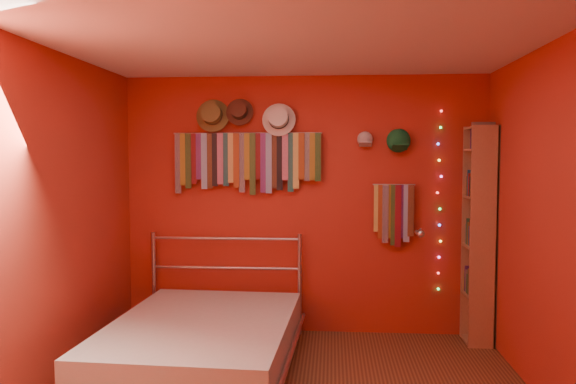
% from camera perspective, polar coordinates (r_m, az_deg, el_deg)
% --- Properties ---
extents(back_wall, '(3.50, 0.02, 2.50)m').
position_cam_1_polar(back_wall, '(5.47, 1.63, -1.33)').
color(back_wall, maroon).
rests_on(back_wall, ground).
extents(right_wall, '(0.02, 3.50, 2.50)m').
position_cam_1_polar(right_wall, '(4.01, 26.14, -3.51)').
color(right_wall, maroon).
rests_on(right_wall, ground).
extents(left_wall, '(0.02, 3.50, 2.50)m').
position_cam_1_polar(left_wall, '(4.24, -24.07, -3.08)').
color(left_wall, maroon).
rests_on(left_wall, ground).
extents(ceiling, '(3.50, 3.50, 0.02)m').
position_cam_1_polar(ceiling, '(3.79, 0.28, 15.48)').
color(ceiling, white).
rests_on(ceiling, back_wall).
extents(tie_rack, '(1.45, 0.03, 0.60)m').
position_cam_1_polar(tie_rack, '(5.44, -4.26, 3.38)').
color(tie_rack, '#AFB0B4').
rests_on(tie_rack, back_wall).
extents(small_tie_rack, '(0.40, 0.03, 0.60)m').
position_cam_1_polar(small_tie_rack, '(5.44, 10.72, -1.98)').
color(small_tie_rack, '#AFB0B4').
rests_on(small_tie_rack, back_wall).
extents(fedora_olive, '(0.32, 0.18, 0.32)m').
position_cam_1_polar(fedora_olive, '(5.48, -7.73, 7.80)').
color(fedora_olive, brown).
rests_on(fedora_olive, back_wall).
extents(fedora_brown, '(0.26, 0.14, 0.26)m').
position_cam_1_polar(fedora_brown, '(5.45, -4.99, 8.20)').
color(fedora_brown, '#49281A').
rests_on(fedora_brown, back_wall).
extents(fedora_white, '(0.32, 0.18, 0.32)m').
position_cam_1_polar(fedora_white, '(5.38, -0.97, 7.48)').
color(fedora_white, white).
rests_on(fedora_white, back_wall).
extents(cap_white, '(0.16, 0.20, 0.16)m').
position_cam_1_polar(cap_white, '(5.40, 7.82, 5.32)').
color(cap_white, beige).
rests_on(cap_white, back_wall).
extents(cap_green, '(0.20, 0.25, 0.20)m').
position_cam_1_polar(cap_green, '(5.43, 11.16, 5.12)').
color(cap_green, '#166630').
rests_on(cap_green, back_wall).
extents(fairy_lights, '(0.06, 0.02, 1.72)m').
position_cam_1_polar(fairy_lights, '(5.52, 15.13, -0.88)').
color(fairy_lights, '#FF3333').
rests_on(fairy_lights, back_wall).
extents(reading_lamp, '(0.07, 0.31, 0.09)m').
position_cam_1_polar(reading_lamp, '(5.32, 13.28, -4.09)').
color(reading_lamp, '#AFB0B4').
rests_on(reading_lamp, back_wall).
extents(bookshelf, '(0.25, 0.34, 2.00)m').
position_cam_1_polar(bookshelf, '(5.45, 19.22, -4.01)').
color(bookshelf, '#9F6848').
rests_on(bookshelf, ground).
extents(bed, '(1.56, 2.05, 0.98)m').
position_cam_1_polar(bed, '(4.69, -8.72, -15.01)').
color(bed, '#AFB0B4').
rests_on(bed, ground).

